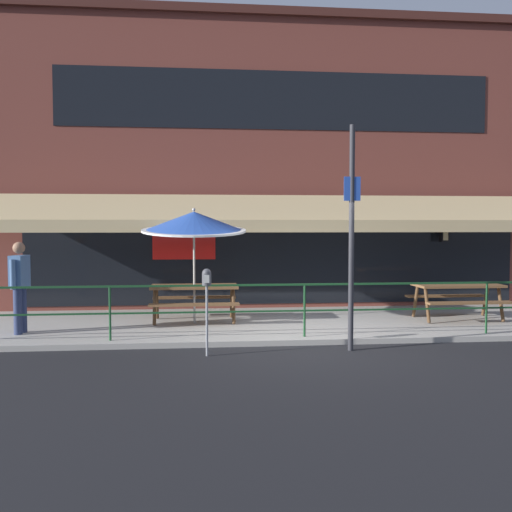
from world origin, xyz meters
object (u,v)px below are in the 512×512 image
(street_sign_pole, at_px, (352,235))
(parking_meter_near, at_px, (207,285))
(patio_umbrella_left, at_px, (194,222))
(pedestrian_walking, at_px, (20,282))
(picnic_table_centre, at_px, (458,291))
(picnic_table_left, at_px, (194,293))

(street_sign_pole, bearing_deg, parking_meter_near, -175.98)
(patio_umbrella_left, height_order, pedestrian_walking, patio_umbrella_left)
(pedestrian_walking, relative_size, parking_meter_near, 1.20)
(picnic_table_centre, xyz_separation_m, patio_umbrella_left, (-5.59, 0.16, 1.47))
(patio_umbrella_left, bearing_deg, pedestrian_walking, -165.25)
(patio_umbrella_left, distance_m, pedestrian_walking, 3.52)
(picnic_table_centre, height_order, pedestrian_walking, pedestrian_walking)
(picnic_table_left, height_order, street_sign_pole, street_sign_pole)
(pedestrian_walking, bearing_deg, parking_meter_near, -27.04)
(picnic_table_centre, height_order, patio_umbrella_left, patio_umbrella_left)
(picnic_table_centre, xyz_separation_m, pedestrian_walking, (-8.82, -0.69, 0.35))
(pedestrian_walking, distance_m, parking_meter_near, 3.87)
(pedestrian_walking, height_order, parking_meter_near, pedestrian_walking)
(picnic_table_centre, xyz_separation_m, street_sign_pole, (-2.95, -2.27, 1.24))
(patio_umbrella_left, relative_size, street_sign_pole, 0.63)
(picnic_table_left, relative_size, picnic_table_centre, 1.00)
(patio_umbrella_left, relative_size, parking_meter_near, 1.69)
(street_sign_pole, bearing_deg, picnic_table_left, 135.87)
(picnic_table_left, xyz_separation_m, pedestrian_walking, (-3.22, -0.98, 0.35))
(picnic_table_centre, relative_size, parking_meter_near, 1.27)
(street_sign_pole, bearing_deg, picnic_table_centre, 37.63)
(picnic_table_centre, bearing_deg, picnic_table_left, 176.98)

